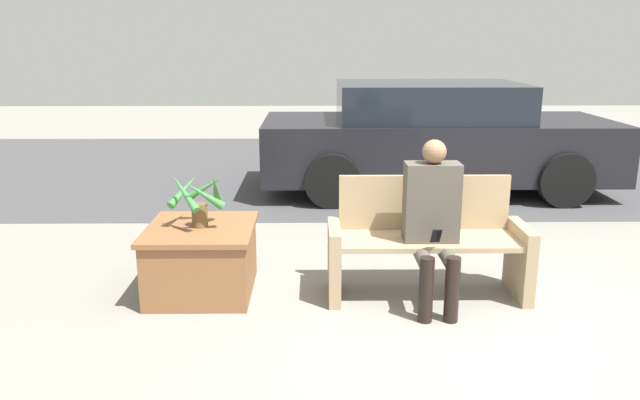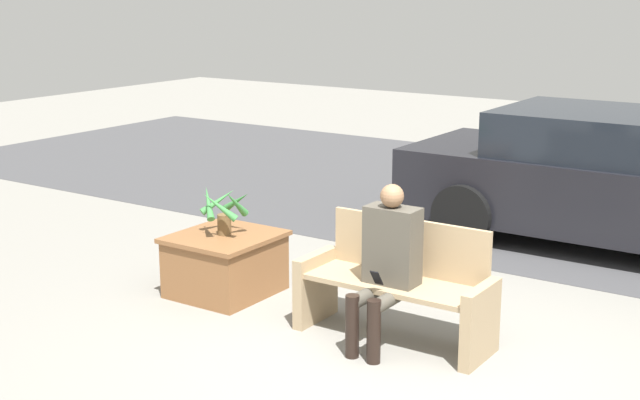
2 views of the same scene
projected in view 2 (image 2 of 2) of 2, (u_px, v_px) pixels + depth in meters
The scene contains 7 objects.
ground_plane at pixel (387, 371), 6.38m from camera, with size 30.00×30.00×0.00m, color gray.
road_surface at pixel (613, 211), 10.86m from camera, with size 20.00×6.00×0.01m, color #424244.
bench at pixel (397, 286), 6.89m from camera, with size 1.54×0.53×0.92m.
person_seated at pixel (387, 259), 6.68m from camera, with size 0.41×0.58×1.25m.
planter_box at pixel (225, 262), 7.92m from camera, with size 0.83×0.90×0.54m.
potted_plant at pixel (224, 208), 7.81m from camera, with size 0.47×0.47×0.44m.
parked_car at pixel (621, 181), 9.26m from camera, with size 4.51×1.98×1.42m.
Camera 2 is at (2.90, -5.18, 2.70)m, focal length 50.00 mm.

